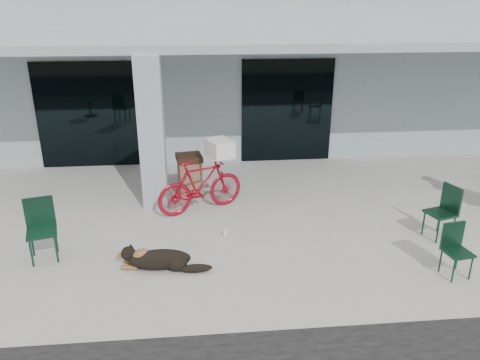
{
  "coord_description": "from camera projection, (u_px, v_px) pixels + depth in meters",
  "views": [
    {
      "loc": [
        -0.6,
        -6.99,
        4.11
      ],
      "look_at": [
        0.17,
        1.0,
        1.0
      ],
      "focal_mm": 35.0,
      "sensor_mm": 36.0,
      "label": 1
    }
  ],
  "objects": [
    {
      "name": "bicycle",
      "position": [
        201.0,
        185.0,
        9.54
      ],
      "size": [
        1.92,
        1.22,
        1.12
      ],
      "primitive_type": "imported",
      "rotation": [
        0.0,
        0.0,
        1.98
      ],
      "color": "maroon",
      "rests_on": "ground"
    },
    {
      "name": "building",
      "position": [
        212.0,
        61.0,
        15.1
      ],
      "size": [
        22.0,
        7.0,
        4.5
      ],
      "primitive_type": "cube",
      "color": "#9EAEB3",
      "rests_on": "ground"
    },
    {
      "name": "column",
      "position": [
        152.0,
        134.0,
        9.46
      ],
      "size": [
        0.5,
        0.5,
        3.12
      ],
      "primitive_type": "cube",
      "color": "#9EAEB3",
      "rests_on": "ground"
    },
    {
      "name": "overhang",
      "position": [
        221.0,
        43.0,
        10.2
      ],
      "size": [
        22.0,
        2.8,
        0.18
      ],
      "primitive_type": "cube",
      "color": "#9EAEB3",
      "rests_on": "column"
    },
    {
      "name": "cup_near_dog",
      "position": [
        225.0,
        233.0,
        8.7
      ],
      "size": [
        0.1,
        0.1,
        0.1
      ],
      "primitive_type": "cylinder",
      "rotation": [
        0.0,
        0.0,
        0.38
      ],
      "color": "white",
      "rests_on": "ground"
    },
    {
      "name": "laundry_basket",
      "position": [
        220.0,
        148.0,
        9.48
      ],
      "size": [
        0.62,
        0.7,
        0.34
      ],
      "primitive_type": "cube",
      "rotation": [
        0.0,
        0.0,
        1.98
      ],
      "color": "white",
      "rests_on": "bicycle"
    },
    {
      "name": "ground",
      "position": [
        236.0,
        255.0,
        8.03
      ],
      "size": [
        80.0,
        80.0,
        0.0
      ],
      "primitive_type": "plane",
      "color": "#B3B0A9",
      "rests_on": "ground"
    },
    {
      "name": "trash_receptacle",
      "position": [
        190.0,
        175.0,
        10.39
      ],
      "size": [
        0.62,
        0.62,
        0.93
      ],
      "primitive_type": null,
      "rotation": [
        0.0,
        0.0,
        0.16
      ],
      "color": "brown",
      "rests_on": "ground"
    },
    {
      "name": "cafe_chair_far_a",
      "position": [
        458.0,
        252.0,
        7.29
      ],
      "size": [
        0.45,
        0.48,
        0.86
      ],
      "primitive_type": null,
      "rotation": [
        0.0,
        0.0,
        0.16
      ],
      "color": "#123424",
      "rests_on": "ground"
    },
    {
      "name": "cafe_chair_near",
      "position": [
        42.0,
        231.0,
        7.73
      ],
      "size": [
        0.59,
        0.63,
        1.05
      ],
      "primitive_type": null,
      "rotation": [
        0.0,
        0.0,
        0.27
      ],
      "color": "#123424",
      "rests_on": "ground"
    },
    {
      "name": "storefront_glass_left",
      "position": [
        93.0,
        115.0,
        11.87
      ],
      "size": [
        2.8,
        0.06,
        2.7
      ],
      "primitive_type": "cube",
      "color": "black",
      "rests_on": "ground"
    },
    {
      "name": "storefront_glass_right",
      "position": [
        287.0,
        111.0,
        12.32
      ],
      "size": [
        2.4,
        0.06,
        2.7
      ],
      "primitive_type": "cube",
      "color": "black",
      "rests_on": "ground"
    },
    {
      "name": "dog",
      "position": [
        160.0,
        258.0,
        7.57
      ],
      "size": [
        1.19,
        0.56,
        0.38
      ],
      "primitive_type": null,
      "rotation": [
        0.0,
        0.0,
        -0.16
      ],
      "color": "black",
      "rests_on": "ground"
    },
    {
      "name": "cafe_chair_far_b",
      "position": [
        440.0,
        212.0,
        8.48
      ],
      "size": [
        0.59,
        0.56,
        0.99
      ],
      "primitive_type": null,
      "rotation": [
        0.0,
        0.0,
        -1.29
      ],
      "color": "#123424",
      "rests_on": "ground"
    }
  ]
}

